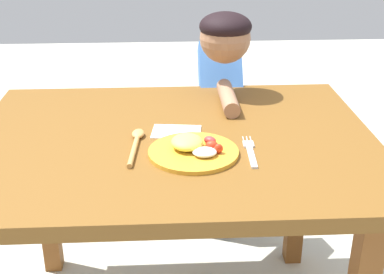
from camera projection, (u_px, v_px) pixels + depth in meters
The scene contains 6 objects.
dining_table at pixel (174, 164), 1.60m from camera, with size 1.20×0.91×0.73m.
plate at pixel (193, 149), 1.46m from camera, with size 0.25×0.25×0.05m.
fork at pixel (250, 152), 1.47m from camera, with size 0.03×0.20×0.01m.
spoon at pixel (136, 142), 1.51m from camera, with size 0.04×0.24×0.02m.
person at pixel (220, 112), 2.06m from camera, with size 0.18×0.52×1.02m.
napkin at pixel (176, 132), 1.59m from camera, with size 0.15×0.10×0.00m, color white.
Camera 1 is at (-0.02, -1.43, 1.38)m, focal length 49.28 mm.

